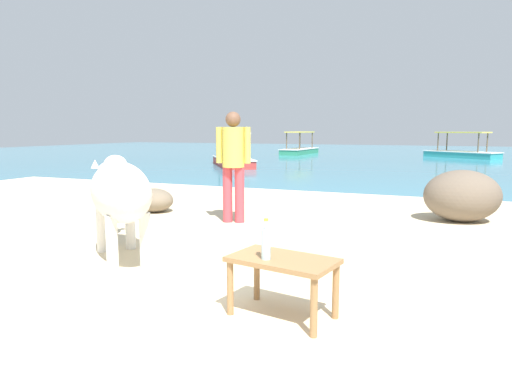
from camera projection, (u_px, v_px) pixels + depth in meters
sand_beach at (144, 313)px, 3.41m from camera, size 18.00×14.00×0.04m
water_surface at (399, 157)px, 23.59m from camera, size 60.00×36.00×0.03m
cow at (119, 192)px, 4.71m from camera, size 1.69×1.60×1.09m
low_bench_table at (283, 268)px, 3.26m from camera, size 0.83×0.58×0.44m
bottle at (266, 243)px, 3.20m from camera, size 0.07×0.07×0.30m
person_standing at (233, 158)px, 6.56m from camera, size 0.50×0.32×1.62m
shore_rock_large at (462, 196)px, 6.71m from camera, size 1.26×1.09×0.77m
shore_rock_medium at (154, 200)px, 7.53m from camera, size 0.81×0.73×0.39m
boat_red at (233, 159)px, 17.45m from camera, size 3.03×3.68×1.29m
boat_teal at (461, 152)px, 22.59m from camera, size 3.69×3.01×1.29m
boat_green at (300, 149)px, 26.07m from camera, size 1.38×3.74×1.29m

